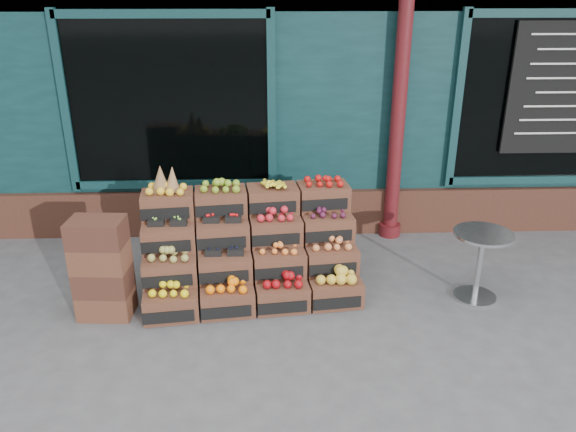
{
  "coord_description": "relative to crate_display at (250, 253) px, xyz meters",
  "views": [
    {
      "loc": [
        -0.39,
        -4.71,
        3.1
      ],
      "look_at": [
        -0.2,
        0.7,
        0.85
      ],
      "focal_mm": 35.0,
      "sensor_mm": 36.0,
      "label": 1
    }
  ],
  "objects": [
    {
      "name": "crate_display",
      "position": [
        0.0,
        0.0,
        0.0
      ],
      "size": [
        2.32,
        1.33,
        1.39
      ],
      "rotation": [
        0.0,
        0.0,
        0.12
      ],
      "color": "#563121",
      "rests_on": "ground"
    },
    {
      "name": "bistro_table",
      "position": [
        2.39,
        -0.3,
        0.05
      ],
      "size": [
        0.6,
        0.6,
        0.76
      ],
      "rotation": [
        0.0,
        0.0,
        -0.24
      ],
      "color": "silver",
      "rests_on": "ground"
    },
    {
      "name": "ground",
      "position": [
        0.61,
        -0.71,
        -0.43
      ],
      "size": [
        60.0,
        60.0,
        0.0
      ],
      "primitive_type": "plane",
      "color": "#4C4C4F",
      "rests_on": "ground"
    },
    {
      "name": "spare_crates",
      "position": [
        -1.43,
        -0.49,
        0.09
      ],
      "size": [
        0.54,
        0.39,
        1.04
      ],
      "rotation": [
        0.0,
        0.0,
        -0.06
      ],
      "color": "#563121",
      "rests_on": "ground"
    },
    {
      "name": "shopkeeper",
      "position": [
        -1.14,
        1.93,
        0.62
      ],
      "size": [
        0.81,
        0.58,
        2.09
      ],
      "primitive_type": "imported",
      "rotation": [
        0.0,
        0.0,
        3.25
      ],
      "color": "#1A5C2C",
      "rests_on": "ground"
    },
    {
      "name": "shop_facade",
      "position": [
        0.61,
        4.41,
        1.97
      ],
      "size": [
        12.0,
        6.24,
        4.8
      ],
      "color": "#0E2E30",
      "rests_on": "ground"
    }
  ]
}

